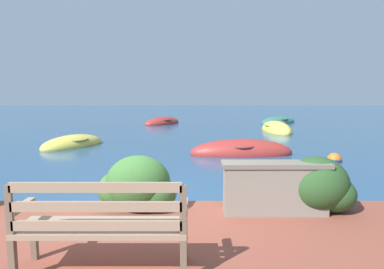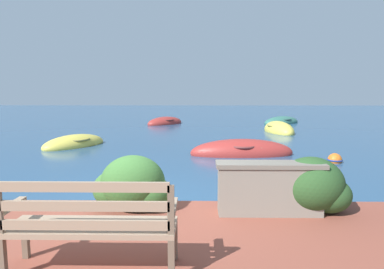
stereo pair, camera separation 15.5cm
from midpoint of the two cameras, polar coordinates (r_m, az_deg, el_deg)
ground_plane at (r=5.62m, az=-8.36°, el=-12.97°), size 80.00×80.00×0.00m
park_bench at (r=3.43m, az=-15.25°, el=-14.05°), size 1.61×0.48×0.93m
stone_wall at (r=4.98m, az=13.66°, el=-8.64°), size 1.50×0.39×0.73m
hedge_clump_left at (r=5.10m, az=-9.10°, el=-8.45°), size 1.17×0.84×0.79m
hedge_clump_centre at (r=5.25m, az=19.82°, el=-8.34°), size 1.16×0.83×0.79m
rowboat_nearest at (r=10.50m, az=8.70°, el=-3.02°), size 3.16×1.12×0.85m
rowboat_mid at (r=12.70m, az=-18.69°, el=-1.57°), size 2.23×2.67×0.71m
rowboat_far at (r=16.60m, az=14.52°, el=0.65°), size 1.43×2.72×0.90m
rowboat_outer at (r=19.94m, az=-4.30°, el=1.92°), size 2.44×2.51×0.76m
rowboat_distant at (r=21.08m, az=14.89°, el=1.98°), size 2.84×2.52×0.74m
mooring_buoy at (r=10.14m, az=23.10°, el=-3.93°), size 0.41×0.41×0.37m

